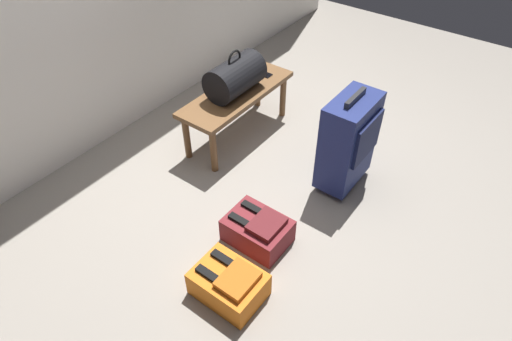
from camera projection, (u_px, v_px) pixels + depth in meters
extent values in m
plane|color=gray|center=(289.00, 201.00, 2.99)|extent=(6.60, 6.60, 0.00)
cube|color=brown|center=(237.00, 93.00, 3.28)|extent=(1.00, 0.36, 0.04)
cylinder|color=brown|center=(214.00, 150.00, 3.10)|extent=(0.05, 0.05, 0.37)
cylinder|color=brown|center=(283.00, 96.00, 3.62)|extent=(0.05, 0.05, 0.37)
cylinder|color=brown|center=(187.00, 137.00, 3.21)|extent=(0.05, 0.05, 0.37)
cylinder|color=brown|center=(258.00, 87.00, 3.74)|extent=(0.05, 0.05, 0.37)
cylinder|color=black|center=(235.00, 77.00, 3.18)|extent=(0.44, 0.26, 0.26)
torus|color=black|center=(235.00, 59.00, 3.08)|extent=(0.14, 0.02, 0.14)
cube|color=black|center=(263.00, 74.00, 3.46)|extent=(0.07, 0.14, 0.01)
cube|color=black|center=(263.00, 73.00, 3.46)|extent=(0.06, 0.13, 0.00)
cube|color=navy|center=(348.00, 141.00, 2.88)|extent=(0.42, 0.24, 0.63)
cube|color=#11183E|center=(368.00, 139.00, 2.77)|extent=(0.34, 0.02, 0.28)
cube|color=#262628|center=(355.00, 98.00, 2.66)|extent=(0.24, 0.03, 0.04)
cylinder|color=black|center=(320.00, 186.00, 3.06)|extent=(0.02, 0.05, 0.05)
cylinder|color=black|center=(341.00, 163.00, 3.23)|extent=(0.02, 0.05, 0.05)
cube|color=maroon|center=(258.00, 231.00, 2.68)|extent=(0.28, 0.38, 0.17)
cube|color=#55181C|center=(267.00, 224.00, 2.58)|extent=(0.21, 0.17, 0.04)
cube|color=black|center=(242.00, 222.00, 2.61)|extent=(0.04, 0.19, 0.02)
cube|color=black|center=(255.00, 209.00, 2.68)|extent=(0.04, 0.19, 0.02)
cube|color=orange|center=(229.00, 284.00, 2.39)|extent=(0.28, 0.38, 0.17)
cube|color=#AD5514|center=(238.00, 280.00, 2.30)|extent=(0.21, 0.17, 0.04)
cube|color=black|center=(211.00, 276.00, 2.32)|extent=(0.04, 0.19, 0.02)
cube|color=black|center=(226.00, 260.00, 2.40)|extent=(0.04, 0.19, 0.02)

